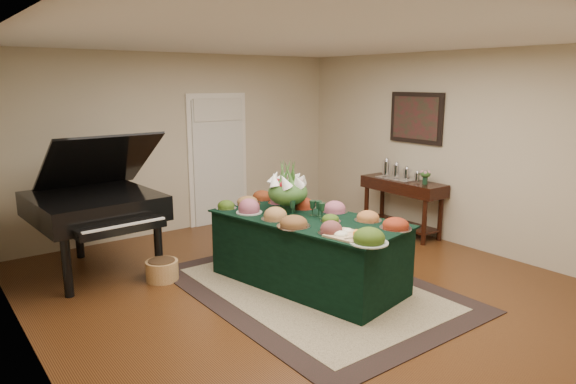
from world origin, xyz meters
TOP-DOWN VIEW (x-y plane):
  - ground at (0.00, 0.00)m, footprint 6.00×6.00m
  - area_rug at (0.04, -0.11)m, footprint 2.36×3.30m
  - kitchen_doorway at (0.60, 2.97)m, footprint 1.05×0.07m
  - buffet_table at (0.08, 0.04)m, footprint 1.46×2.37m
  - food_platters at (0.05, 0.07)m, footprint 1.26×2.44m
  - cutting_board at (-0.06, -0.73)m, footprint 0.43×0.43m
  - green_goblets at (0.14, 0.05)m, footprint 0.28×0.39m
  - floral_centerpiece at (0.08, 0.41)m, footprint 0.48×0.48m
  - grand_piano at (-1.69, 1.91)m, footprint 1.54×1.72m
  - wicker_basket at (-1.20, 1.16)m, footprint 0.38×0.38m
  - mahogany_sideboard at (2.49, 0.74)m, footprint 0.45×1.34m
  - tea_service at (2.50, 0.83)m, footprint 0.34×0.74m
  - pink_bouquet at (2.50, 0.34)m, footprint 0.17×0.17m
  - wall_painting at (2.72, 0.74)m, footprint 0.05×0.95m

SIDE VIEW (x-z plane):
  - ground at x=0.00m, z-range 0.00..0.00m
  - area_rug at x=0.04m, z-range 0.00..0.01m
  - wicker_basket at x=-1.20m, z-range 0.00..0.23m
  - buffet_table at x=0.08m, z-range 0.00..0.80m
  - mahogany_sideboard at x=2.49m, z-range 0.23..1.06m
  - cutting_board at x=-0.06m, z-range 0.78..0.87m
  - grand_piano at x=-1.69m, z-range 0.00..1.68m
  - food_platters at x=0.05m, z-range 0.78..0.91m
  - green_goblets at x=0.14m, z-range 0.79..0.97m
  - tea_service at x=2.50m, z-range 0.80..1.10m
  - pink_bouquet at x=2.50m, z-range 0.87..1.08m
  - kitchen_doorway at x=0.60m, z-range -0.03..2.07m
  - floral_centerpiece at x=0.08m, z-range 0.84..1.32m
  - wall_painting at x=2.72m, z-range 1.38..2.12m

